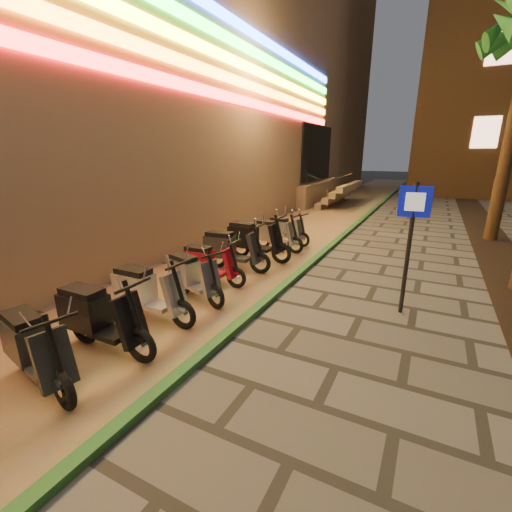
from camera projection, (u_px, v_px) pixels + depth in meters
The scene contains 14 objects.
ground at pixel (160, 499), 2.87m from camera, with size 120.00×120.00×0.00m, color #474442.
parking_strip at pixel (296, 233), 12.53m from camera, with size 3.40×60.00×0.01m, color #8C7251.
green_curb at pixel (342, 236), 11.77m from camera, with size 0.18×60.00×0.10m, color #25632A.
mall_building at pixel (44, 49), 16.04m from camera, with size 24.23×44.00×15.00m.
pedestrian_sign at pixel (411, 231), 5.82m from camera, with size 0.51×0.12×2.34m.
scooter_4 at pixel (33, 348), 4.21m from camera, with size 1.61×0.72×1.13m.
scooter_5 at pixel (97, 317), 4.94m from camera, with size 1.69×0.59×1.20m.
scooter_6 at pixel (146, 292), 5.86m from camera, with size 1.64×0.58×1.17m.
scooter_7 at pixel (191, 275), 6.75m from camera, with size 1.54×0.80×1.09m.
scooter_8 at pixel (207, 263), 7.54m from camera, with size 1.51×0.53×1.06m.
scooter_9 at pixel (229, 249), 8.42m from camera, with size 1.73×0.62×1.22m.
scooter_10 at pixel (252, 239), 9.25m from camera, with size 1.82×0.64×1.29m.
scooter_11 at pixel (272, 234), 10.17m from camera, with size 1.61×0.56×1.13m.
scooter_12 at pixel (285, 229), 10.94m from camera, with size 1.48×0.69×1.04m.
Camera 1 is at (1.71, -1.56, 2.78)m, focal length 24.00 mm.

